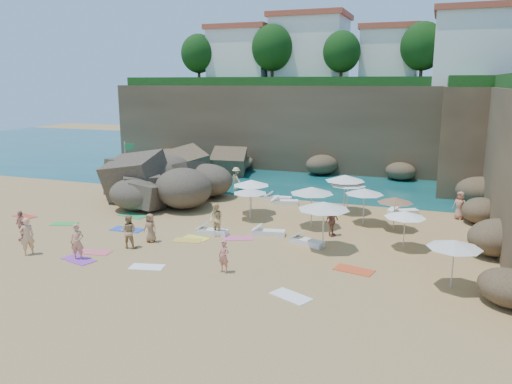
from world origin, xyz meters
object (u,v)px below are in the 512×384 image
(rock_outcrop, at_px, (163,201))
(parasol_1, at_px, (251,183))
(flag_pole, at_px, (127,161))
(parasol_2, at_px, (312,190))
(person_stand_2, at_px, (236,179))
(person_stand_4, at_px, (460,205))
(lounger_0, at_px, (285,202))
(person_stand_3, at_px, (332,221))
(person_stand_5, at_px, (144,181))
(person_stand_0, at_px, (77,242))
(parasol_0, at_px, (250,191))
(person_stand_6, at_px, (27,236))
(person_stand_1, at_px, (129,231))

(rock_outcrop, xyz_separation_m, parasol_1, (7.09, -0.96, 2.04))
(flag_pole, xyz_separation_m, parasol_2, (15.16, -3.82, -0.34))
(person_stand_2, bearing_deg, person_stand_4, -150.33)
(lounger_0, bearing_deg, person_stand_3, -71.37)
(flag_pole, height_order, person_stand_5, flag_pole)
(person_stand_0, relative_size, person_stand_5, 1.23)
(parasol_1, bearing_deg, parasol_0, -71.98)
(person_stand_4, bearing_deg, parasol_2, -121.37)
(flag_pole, relative_size, person_stand_3, 2.33)
(parasol_0, height_order, person_stand_5, parasol_0)
(rock_outcrop, distance_m, person_stand_4, 19.83)
(person_stand_0, height_order, person_stand_5, person_stand_0)
(parasol_2, xyz_separation_m, person_stand_3, (1.48, -1.31, -1.35))
(parasol_1, xyz_separation_m, person_stand_6, (-7.57, -11.15, -1.10))
(person_stand_2, bearing_deg, person_stand_1, 130.94)
(person_stand_3, xyz_separation_m, person_stand_5, (-16.33, 6.85, -0.13))
(person_stand_0, relative_size, person_stand_1, 1.01)
(parasol_2, distance_m, person_stand_1, 10.55)
(parasol_1, bearing_deg, person_stand_6, -124.17)
(parasol_0, relative_size, person_stand_3, 1.23)
(flag_pole, bearing_deg, parasol_1, -11.41)
(rock_outcrop, bearing_deg, person_stand_0, -78.96)
(person_stand_1, height_order, person_stand_4, person_stand_1)
(lounger_0, height_order, person_stand_0, person_stand_0)
(person_stand_0, height_order, person_stand_3, person_stand_0)
(person_stand_3, height_order, person_stand_6, person_stand_6)
(lounger_0, relative_size, person_stand_3, 1.11)
(parasol_0, relative_size, person_stand_6, 1.11)
(person_stand_1, relative_size, person_stand_6, 0.93)
(parasol_0, distance_m, parasol_1, 1.44)
(flag_pole, bearing_deg, parasol_2, -14.13)
(parasol_2, relative_size, person_stand_6, 1.35)
(person_stand_0, height_order, person_stand_4, person_stand_0)
(person_stand_2, height_order, person_stand_4, person_stand_2)
(lounger_0, bearing_deg, parasol_2, -75.41)
(flag_pole, height_order, person_stand_4, flag_pole)
(lounger_0, xyz_separation_m, person_stand_0, (-6.08, -14.00, 0.74))
(person_stand_6, bearing_deg, person_stand_5, -139.31)
(person_stand_2, relative_size, person_stand_6, 0.96)
(parasol_1, xyz_separation_m, person_stand_5, (-10.47, 3.91, -1.32))
(rock_outcrop, height_order, person_stand_2, person_stand_2)
(rock_outcrop, distance_m, parasol_0, 8.09)
(person_stand_0, xyz_separation_m, person_stand_5, (-5.69, 14.78, -0.16))
(lounger_0, relative_size, person_stand_2, 1.04)
(person_stand_0, bearing_deg, person_stand_2, 66.98)
(flag_pole, height_order, person_stand_0, flag_pole)
(parasol_0, xyz_separation_m, person_stand_0, (-5.22, -9.52, -0.94))
(parasol_2, relative_size, person_stand_4, 1.45)
(parasol_0, height_order, lounger_0, parasol_0)
(rock_outcrop, bearing_deg, flag_pole, 161.78)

